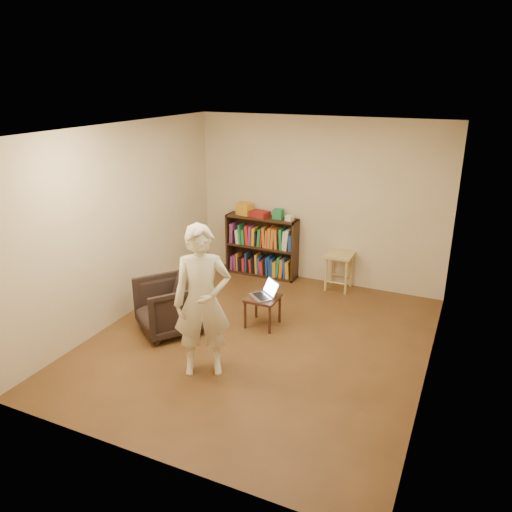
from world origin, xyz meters
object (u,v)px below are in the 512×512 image
at_px(bookshelf, 262,249).
at_px(side_table, 263,302).
at_px(stool, 339,261).
at_px(person, 202,302).
at_px(armchair, 169,306).
at_px(laptop, 265,293).

height_order(bookshelf, side_table, bookshelf).
distance_m(bookshelf, side_table, 1.83).
xyz_separation_m(stool, person, (-0.73, -2.88, 0.39)).
distance_m(bookshelf, person, 3.03).
xyz_separation_m(armchair, person, (0.90, -0.64, 0.51)).
height_order(side_table, laptop, laptop).
bearing_deg(bookshelf, armchair, -97.38).
distance_m(armchair, person, 1.22).
bearing_deg(stool, bookshelf, 177.25).
relative_size(armchair, laptop, 1.74).
bearing_deg(person, side_table, 53.46).
bearing_deg(bookshelf, laptop, -64.92).
bearing_deg(side_table, armchair, -148.88).
relative_size(bookshelf, armchair, 1.57).
bearing_deg(armchair, laptop, 68.95).
bearing_deg(laptop, armchair, -108.65).
height_order(armchair, side_table, armchair).
distance_m(armchair, side_table, 1.22).
xyz_separation_m(bookshelf, stool, (1.33, -0.06, 0.03)).
distance_m(bookshelf, armchair, 2.32).
relative_size(laptop, person, 0.26).
distance_m(stool, armchair, 2.77).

